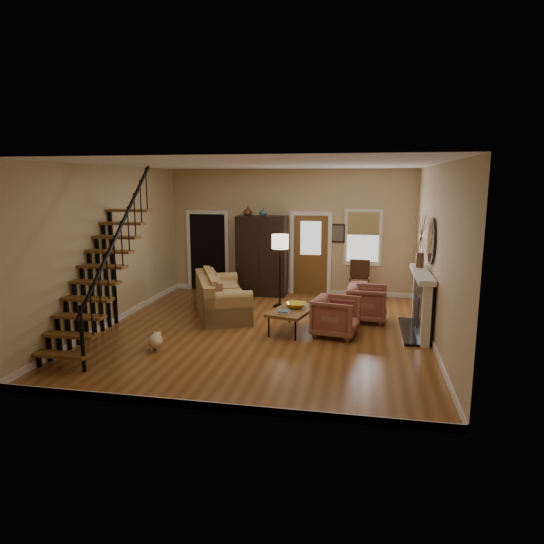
% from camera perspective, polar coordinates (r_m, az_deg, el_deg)
% --- Properties ---
extents(room, '(7.00, 7.33, 3.30)m').
position_cam_1_polar(room, '(11.30, -1.25, 3.12)').
color(room, brown).
rests_on(room, ground).
extents(staircase, '(0.94, 2.80, 3.20)m').
position_cam_1_polar(staircase, '(9.30, -19.80, 1.44)').
color(staircase, brown).
rests_on(staircase, ground).
extents(fireplace, '(0.33, 1.95, 2.30)m').
position_cam_1_polar(fireplace, '(10.02, 17.40, -2.82)').
color(fireplace, black).
rests_on(fireplace, ground).
extents(armoire, '(1.30, 0.60, 2.10)m').
position_cam_1_polar(armoire, '(12.77, -1.19, 1.93)').
color(armoire, black).
rests_on(armoire, ground).
extents(vase_a, '(0.24, 0.24, 0.25)m').
position_cam_1_polar(vase_a, '(12.63, -2.87, 7.18)').
color(vase_a, '#4C2619').
rests_on(vase_a, armoire).
extents(vase_b, '(0.20, 0.20, 0.21)m').
position_cam_1_polar(vase_b, '(12.54, -1.08, 7.08)').
color(vase_b, '#334C60').
rests_on(vase_b, armoire).
extents(sofa, '(1.87, 2.55, 0.87)m').
position_cam_1_polar(sofa, '(11.03, -5.92, -2.78)').
color(sofa, '#A7844C').
rests_on(sofa, ground).
extents(coffee_table, '(0.97, 1.33, 0.46)m').
position_cam_1_polar(coffee_table, '(9.80, 2.40, -5.70)').
color(coffee_table, brown).
rests_on(coffee_table, ground).
extents(bowl, '(0.41, 0.41, 0.10)m').
position_cam_1_polar(bowl, '(9.87, 2.83, -3.91)').
color(bowl, gold).
rests_on(bowl, coffee_table).
extents(books, '(0.22, 0.30, 0.06)m').
position_cam_1_polar(books, '(9.47, 1.42, -4.67)').
color(books, beige).
rests_on(books, coffee_table).
extents(armchair_left, '(0.98, 0.96, 0.77)m').
position_cam_1_polar(armchair_left, '(9.58, 7.54, -5.22)').
color(armchair_left, maroon).
rests_on(armchair_left, ground).
extents(armchair_right, '(0.89, 0.86, 0.77)m').
position_cam_1_polar(armchair_right, '(10.67, 11.13, -3.66)').
color(armchair_right, maroon).
rests_on(armchair_right, ground).
extents(floor_lamp, '(0.52, 0.52, 1.76)m').
position_cam_1_polar(floor_lamp, '(11.52, 0.95, 0.10)').
color(floor_lamp, black).
rests_on(floor_lamp, ground).
extents(side_chair, '(0.54, 0.54, 1.02)m').
position_cam_1_polar(side_chair, '(12.39, 10.24, -1.05)').
color(side_chair, '#341F10').
rests_on(side_chair, ground).
extents(dog, '(0.36, 0.48, 0.31)m').
position_cam_1_polar(dog, '(9.00, -13.54, -8.01)').
color(dog, beige).
rests_on(dog, ground).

